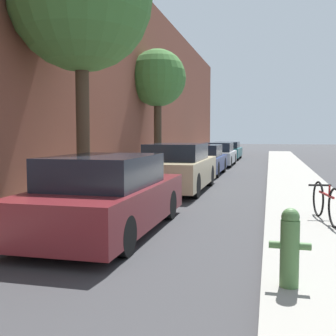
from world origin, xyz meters
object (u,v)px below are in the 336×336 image
object	(u,v)px
parked_car_silver	(218,155)
fire_hydrant	(290,246)
parked_car_navy	(202,160)
parked_car_teal	(227,151)
street_tree_far	(158,79)
bicycle	(326,202)
parked_car_maroon	(107,196)
street_tree_near	(81,0)
parked_car_champagne	(178,168)

from	to	relation	value
parked_car_silver	fire_hydrant	distance (m)	19.14
parked_car_navy	parked_car_teal	bearing A→B (deg)	90.39
street_tree_far	bicycle	bearing A→B (deg)	-59.64
parked_car_silver	fire_hydrant	world-z (taller)	parked_car_silver
parked_car_maroon	parked_car_silver	world-z (taller)	parked_car_maroon
bicycle	street_tree_near	bearing A→B (deg)	159.38
street_tree_near	bicycle	size ratio (longest dim) A/B	3.78
parked_car_champagne	parked_car_teal	xyz separation A→B (m)	(-0.16, 16.95, -0.11)
bicycle	parked_car_maroon	bearing A→B (deg)	-170.29
street_tree_near	street_tree_far	xyz separation A→B (m)	(-0.66, 9.43, -0.66)
fire_hydrant	parked_car_champagne	bearing A→B (deg)	110.46
parked_car_champagne	bicycle	bearing A→B (deg)	-48.98
parked_car_champagne	parked_car_teal	bearing A→B (deg)	90.54
parked_car_champagne	parked_car_navy	bearing A→B (deg)	90.86
street_tree_near	fire_hydrant	distance (m)	8.02
parked_car_champagne	parked_car_navy	world-z (taller)	parked_car_champagne
parked_car_champagne	street_tree_near	bearing A→B (deg)	-116.30
parked_car_champagne	bicycle	world-z (taller)	parked_car_champagne
parked_car_navy	bicycle	distance (m)	10.58
street_tree_near	street_tree_far	world-z (taller)	street_tree_near
parked_car_champagne	street_tree_far	xyz separation A→B (m)	(-2.31, 6.10, 3.60)
parked_car_champagne	parked_car_teal	size ratio (longest dim) A/B	1.02
parked_car_champagne	street_tree_far	distance (m)	7.45
parked_car_maroon	street_tree_far	distance (m)	12.64
parked_car_maroon	parked_car_teal	size ratio (longest dim) A/B	0.97
parked_car_maroon	street_tree_near	xyz separation A→B (m)	(-1.61, 2.45, 4.32)
parked_car_navy	parked_car_teal	xyz separation A→B (m)	(-0.08, 11.57, -0.03)
fire_hydrant	parked_car_silver	bearing A→B (deg)	99.22
parked_car_maroon	parked_car_navy	distance (m)	11.16
parked_car_silver	bicycle	bearing A→B (deg)	-75.64
parked_car_silver	street_tree_far	bearing A→B (deg)	-116.02
parked_car_navy	parked_car_maroon	bearing A→B (deg)	-89.80
parked_car_navy	parked_car_champagne	bearing A→B (deg)	-89.14
parked_car_maroon	fire_hydrant	xyz separation A→B (m)	(3.08, -2.35, -0.10)
parked_car_navy	parked_car_silver	bearing A→B (deg)	89.48
parked_car_champagne	bicycle	size ratio (longest dim) A/B	2.68
street_tree_near	bicycle	world-z (taller)	street_tree_near
parked_car_silver	parked_car_champagne	bearing A→B (deg)	-89.83
parked_car_maroon	bicycle	world-z (taller)	parked_car_maroon
parked_car_teal	street_tree_far	world-z (taller)	street_tree_far
bicycle	parked_car_teal	bearing A→B (deg)	91.33
parked_car_maroon	parked_car_silver	xyz separation A→B (m)	(0.01, 16.55, -0.04)
street_tree_far	fire_hydrant	distance (m)	15.65
parked_car_silver	street_tree_far	world-z (taller)	street_tree_far
bicycle	street_tree_far	bearing A→B (deg)	111.05
parked_car_champagne	parked_car_teal	distance (m)	16.95
parked_car_navy	parked_car_teal	world-z (taller)	parked_car_navy
parked_car_champagne	fire_hydrant	world-z (taller)	parked_car_champagne
fire_hydrant	bicycle	xyz separation A→B (m)	(0.83, 3.69, -0.08)
parked_car_navy	street_tree_far	xyz separation A→B (m)	(-2.23, 0.72, 3.69)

